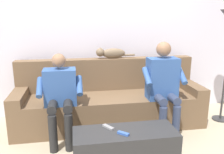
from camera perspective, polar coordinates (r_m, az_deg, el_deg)
name	(u,v)px	position (r m, az deg, el deg)	size (l,w,h in m)	color
ground_plane	(119,148)	(2.97, 1.66, -16.83)	(8.00, 8.00, 0.00)	tan
back_wall	(104,35)	(3.79, -1.94, 10.15)	(5.36, 0.06, 2.52)	silver
couch	(109,102)	(3.50, -0.70, -5.95)	(2.65, 0.78, 0.93)	brown
coffee_table	(125,148)	(2.59, 3.14, -16.74)	(1.07, 0.41, 0.40)	#2D2D2D
person_left_seated	(163,82)	(3.21, 12.27, -1.27)	(0.55, 0.49, 1.22)	#335693
person_right_seated	(60,93)	(2.99, -12.36, -3.70)	(0.55, 0.53, 1.10)	#335693
cat_on_backrest	(110,53)	(3.56, -0.41, 5.80)	(0.59, 0.13, 0.16)	#756047
remote_blue	(123,133)	(2.42, 2.74, -13.43)	(0.12, 0.04, 0.02)	#3860B7
remote_gray	(108,127)	(2.55, -0.91, -11.97)	(0.14, 0.04, 0.02)	gray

